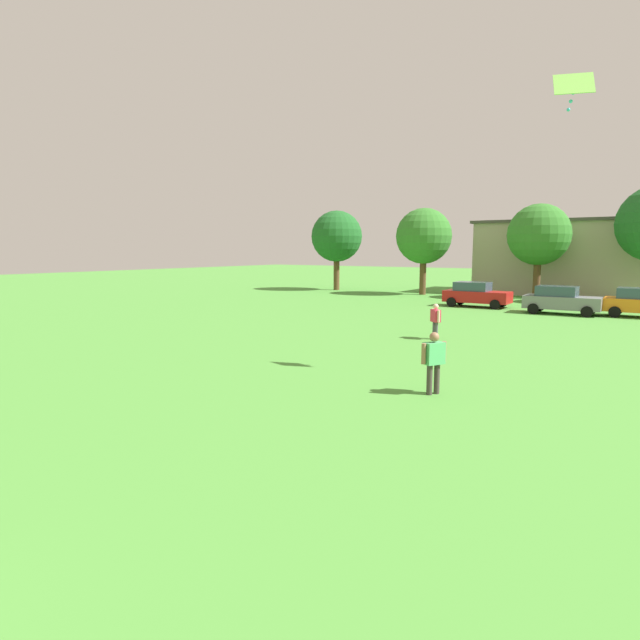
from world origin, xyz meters
TOP-DOWN VIEW (x-y plane):
  - ground_plane at (0.00, 30.00)m, footprint 160.00×160.00m
  - adult_bystander at (1.73, 14.13)m, footprint 0.54×0.72m
  - bystander_near_trees at (-1.58, 22.57)m, footprint 0.56×0.56m
  - kite at (4.16, 17.83)m, footprint 1.16×0.81m
  - parked_car_red_0 at (-4.26, 36.57)m, footprint 4.30×2.02m
  - parked_car_gray_1 at (1.28, 35.39)m, footprint 4.30×2.02m
  - tree_far_left at (-20.23, 44.20)m, footprint 4.84×4.84m
  - tree_left at (-11.21, 43.83)m, footprint 4.73×4.73m
  - tree_right at (-2.13, 44.85)m, footprint 4.74×4.74m
  - house_left at (-1.29, 51.73)m, footprint 12.55×8.56m
  - house_right at (-1.12, 51.73)m, footprint 14.49×9.16m

SIDE VIEW (x-z plane):
  - ground_plane at x=0.00m, z-range 0.00..0.00m
  - parked_car_red_0 at x=-4.26m, z-range 0.02..1.70m
  - parked_car_gray_1 at x=1.28m, z-range 0.02..1.70m
  - bystander_near_trees at x=-1.58m, z-range 0.14..1.69m
  - adult_bystander at x=1.73m, z-range 0.16..1.85m
  - house_right at x=-1.12m, z-range 0.01..6.36m
  - house_left at x=-1.29m, z-range 0.01..6.38m
  - tree_left at x=-11.21m, z-range 1.29..8.67m
  - tree_right at x=-2.13m, z-range 1.29..8.68m
  - tree_far_left at x=-20.23m, z-range 1.32..8.86m
  - kite at x=4.16m, z-range 7.87..8.95m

